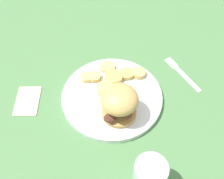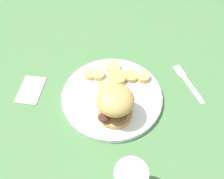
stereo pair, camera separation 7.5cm
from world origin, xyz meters
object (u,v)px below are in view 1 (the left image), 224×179
object	(u,v)px
dinner_plate	(112,96)
sandwich	(120,102)
drinking_glass	(149,177)
fork	(182,74)

from	to	relation	value
dinner_plate	sandwich	distance (m)	0.09
dinner_plate	sandwich	size ratio (longest dim) A/B	2.31
drinking_glass	sandwich	bearing A→B (deg)	-33.96
dinner_plate	drinking_glass	world-z (taller)	drinking_glass
fork	sandwich	bearing A→B (deg)	75.59
fork	dinner_plate	bearing A→B (deg)	60.78
sandwich	dinner_plate	bearing A→B (deg)	-35.07
sandwich	drinking_glass	size ratio (longest dim) A/B	1.21
drinking_glass	dinner_plate	bearing A→B (deg)	-34.24
sandwich	drinking_glass	world-z (taller)	sandwich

